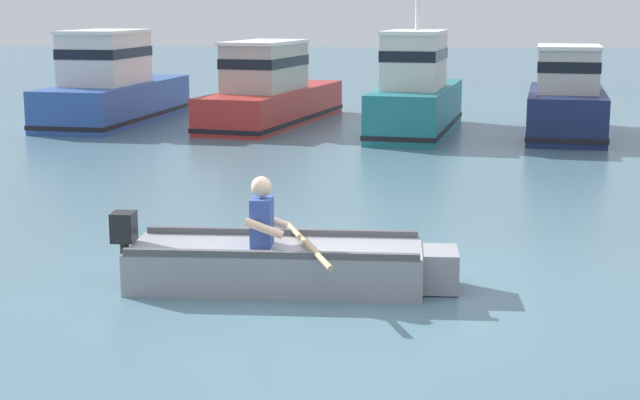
% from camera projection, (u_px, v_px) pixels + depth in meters
% --- Properties ---
extents(ground_plane, '(120.00, 120.00, 0.00)m').
position_uv_depth(ground_plane, '(318.00, 292.00, 10.38)').
color(ground_plane, slate).
extents(rowboat_with_person, '(3.72, 1.90, 1.19)m').
position_uv_depth(rowboat_with_person, '(283.00, 263.00, 10.56)').
color(rowboat_with_person, gray).
rests_on(rowboat_with_person, ground).
extents(moored_boat_blue, '(2.44, 6.17, 2.34)m').
position_uv_depth(moored_boat_blue, '(112.00, 89.00, 25.05)').
color(moored_boat_blue, '#2D519E').
rests_on(moored_boat_blue, ground).
extents(moored_boat_red, '(2.96, 6.56, 2.09)m').
position_uv_depth(moored_boat_red, '(271.00, 94.00, 24.73)').
color(moored_boat_red, '#B72D28').
rests_on(moored_boat_red, ground).
extents(moored_boat_teal, '(2.24, 5.42, 4.54)m').
position_uv_depth(moored_boat_teal, '(416.00, 96.00, 22.85)').
color(moored_boat_teal, '#1E727A').
rests_on(moored_boat_teal, ground).
extents(moored_boat_navy, '(2.22, 4.92, 2.07)m').
position_uv_depth(moored_boat_navy, '(566.00, 102.00, 22.50)').
color(moored_boat_navy, '#19234C').
rests_on(moored_boat_navy, ground).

